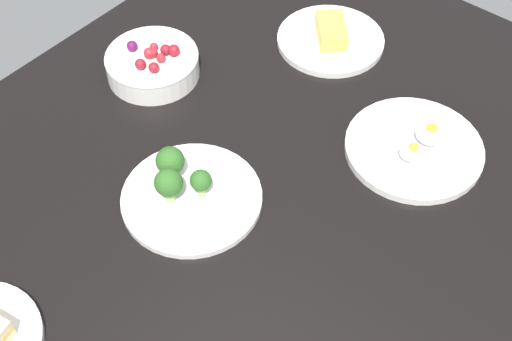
# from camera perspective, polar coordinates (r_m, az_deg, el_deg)

# --- Properties ---
(dining_table) EXTENTS (1.22, 0.97, 0.04)m
(dining_table) POSITION_cam_1_polar(r_m,az_deg,el_deg) (1.11, 0.00, -1.33)
(dining_table) COLOR black
(dining_table) RESTS_ON ground
(bowl_berries) EXTENTS (0.16, 0.16, 0.06)m
(bowl_berries) POSITION_cam_1_polar(r_m,az_deg,el_deg) (1.26, -8.28, 8.47)
(bowl_berries) COLOR white
(bowl_berries) RESTS_ON dining_table
(plate_eggs) EXTENTS (0.22, 0.22, 0.05)m
(plate_eggs) POSITION_cam_1_polar(r_m,az_deg,el_deg) (1.15, 12.63, 1.85)
(plate_eggs) COLOR white
(plate_eggs) RESTS_ON dining_table
(plate_cheese) EXTENTS (0.20, 0.20, 0.04)m
(plate_cheese) POSITION_cam_1_polar(r_m,az_deg,el_deg) (1.33, 6.01, 10.52)
(plate_cheese) COLOR white
(plate_cheese) RESTS_ON dining_table
(plate_broccoli) EXTENTS (0.21, 0.21, 0.07)m
(plate_broccoli) POSITION_cam_1_polar(r_m,az_deg,el_deg) (1.06, -5.49, -1.71)
(plate_broccoli) COLOR white
(plate_broccoli) RESTS_ON dining_table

